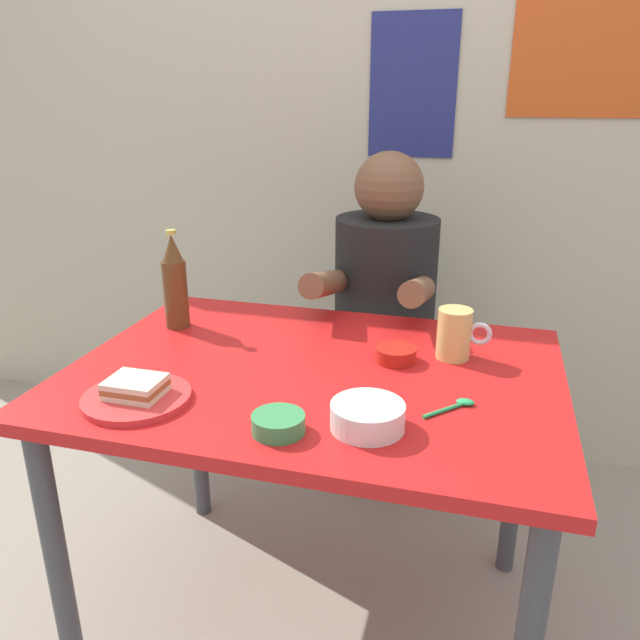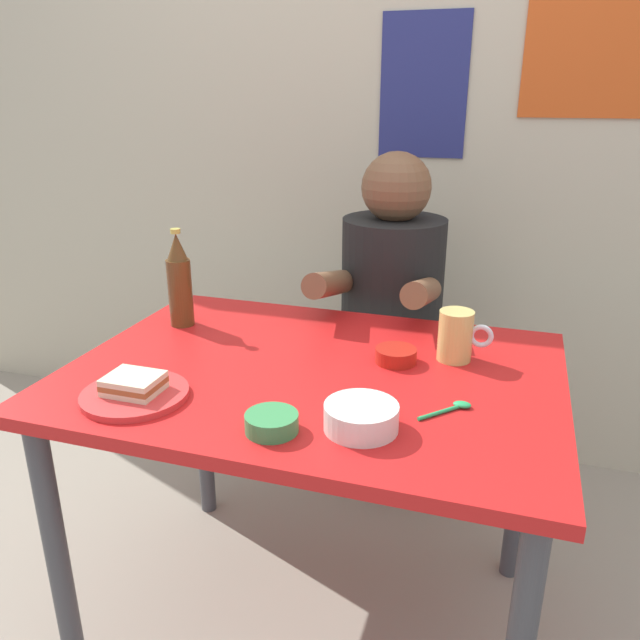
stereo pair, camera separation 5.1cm
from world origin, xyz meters
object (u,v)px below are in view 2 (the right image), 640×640
(plate_orange, at_px, (135,395))
(beer_mug, at_px, (456,336))
(dining_table, at_px, (313,405))
(beer_bottle, at_px, (180,282))
(sambal_bowl_red, at_px, (396,355))
(sandwich, at_px, (134,384))
(person_seated, at_px, (392,284))
(stool, at_px, (387,401))

(plate_orange, relative_size, beer_mug, 1.75)
(dining_table, relative_size, beer_mug, 8.73)
(beer_bottle, distance_m, sambal_bowl_red, 0.61)
(sandwich, distance_m, beer_bottle, 0.44)
(dining_table, relative_size, person_seated, 1.53)
(dining_table, xyz_separation_m, person_seated, (0.05, 0.62, 0.12))
(stool, xyz_separation_m, sandwich, (-0.36, -0.88, 0.42))
(dining_table, height_order, beer_mug, beer_mug)
(beer_mug, distance_m, beer_bottle, 0.73)
(plate_orange, height_order, beer_mug, beer_mug)
(stool, height_order, beer_mug, beer_mug)
(dining_table, height_order, plate_orange, plate_orange)
(dining_table, height_order, sandwich, sandwich)
(stool, bearing_deg, beer_mug, -62.73)
(beer_bottle, bearing_deg, stool, 44.25)
(beer_mug, bearing_deg, dining_table, -153.62)
(beer_mug, bearing_deg, person_seated, 117.82)
(dining_table, distance_m, sambal_bowl_red, 0.22)
(plate_orange, bearing_deg, dining_table, 39.28)
(plate_orange, distance_m, sandwich, 0.02)
(person_seated, xyz_separation_m, sambal_bowl_red, (0.12, -0.53, -0.01))
(plate_orange, xyz_separation_m, sambal_bowl_red, (0.48, 0.34, 0.01))
(person_seated, xyz_separation_m, plate_orange, (-0.36, -0.87, -0.02))
(person_seated, height_order, sandwich, person_seated)
(person_seated, bearing_deg, stool, 90.00)
(beer_bottle, bearing_deg, dining_table, -20.86)
(stool, distance_m, beer_mug, 0.70)
(beer_mug, bearing_deg, sambal_bowl_red, -156.05)
(stool, distance_m, sambal_bowl_red, 0.69)
(beer_bottle, height_order, sambal_bowl_red, beer_bottle)
(stool, height_order, beer_bottle, beer_bottle)
(plate_orange, bearing_deg, sandwich, 0.00)
(stool, bearing_deg, sambal_bowl_red, -77.57)
(plate_orange, xyz_separation_m, beer_mug, (0.61, 0.40, 0.05))
(stool, height_order, person_seated, person_seated)
(beer_bottle, bearing_deg, person_seated, 43.56)
(person_seated, bearing_deg, sambal_bowl_red, -77.31)
(person_seated, height_order, beer_bottle, person_seated)
(stool, xyz_separation_m, beer_bottle, (-0.48, -0.47, 0.51))
(dining_table, distance_m, stool, 0.70)
(beer_mug, height_order, sambal_bowl_red, beer_mug)
(dining_table, height_order, stool, dining_table)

